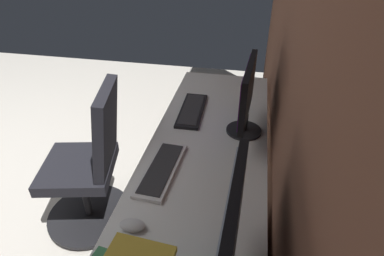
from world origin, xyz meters
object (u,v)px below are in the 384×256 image
monitor_secondary (230,239)px  keyboard_spare (161,169)px  keyboard_main (192,110)px  mouse_main (132,225)px  office_chair (91,168)px  monitor_primary (247,95)px

monitor_secondary → keyboard_spare: bearing=-145.0°
keyboard_main → keyboard_spare: same height
keyboard_spare → mouse_main: size_ratio=4.11×
keyboard_main → office_chair: office_chair is taller
monitor_primary → keyboard_spare: 0.60m
monitor_secondary → keyboard_spare: size_ratio=1.14×
keyboard_main → monitor_primary: bearing=64.0°
keyboard_main → mouse_main: bearing=-3.2°
monitor_primary → office_chair: monitor_primary is taller
monitor_secondary → keyboard_main: monitor_secondary is taller
monitor_secondary → monitor_primary: bearing=179.9°
monitor_primary → keyboard_main: monitor_primary is taller
monitor_primary → monitor_secondary: (0.94, -0.00, 0.01)m
keyboard_main → office_chair: (0.34, -0.57, -0.28)m
keyboard_main → office_chair: 0.72m
mouse_main → monitor_secondary: bearing=66.2°
office_chair → keyboard_main: bearing=120.5°
monitor_primary → keyboard_main: size_ratio=1.10×
keyboard_spare → office_chair: office_chair is taller
monitor_secondary → mouse_main: monitor_secondary is taller
monitor_secondary → keyboard_main: (-1.10, -0.33, -0.23)m
keyboard_spare → mouse_main: (0.35, -0.02, 0.01)m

